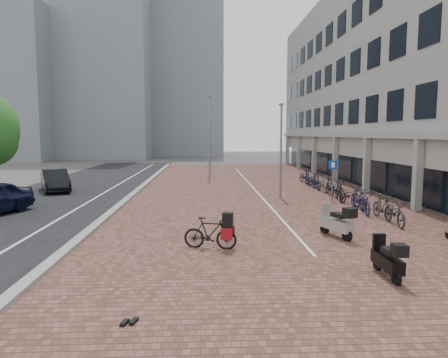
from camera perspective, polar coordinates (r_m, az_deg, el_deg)
ground at (r=14.79m, az=1.09°, el=-7.54°), size 140.00×140.00×0.00m
plaza_brick at (r=26.73m, az=3.69°, el=-1.34°), size 14.50×42.00×0.04m
street_asphalt at (r=27.77m, az=-19.51°, el=-1.41°), size 8.00×50.00×0.03m
curb at (r=26.89m, az=-11.53°, el=-1.28°), size 0.35×42.00×0.14m
lane_line at (r=27.25m, az=-15.48°, el=-1.38°), size 0.12×44.00×0.00m
parking_line at (r=26.75m, az=4.11°, el=-1.28°), size 0.10×30.00×0.00m
office_building at (r=33.74m, az=22.44°, el=14.15°), size 8.40×40.00×15.00m
bg_towers at (r=65.52m, az=-14.96°, el=15.18°), size 33.00×23.00×32.00m
car_dark at (r=27.48m, az=-22.31°, el=-0.19°), size 3.02×4.32×1.35m
hero_bike at (r=12.72m, az=-1.93°, el=-7.43°), size 1.72×0.83×1.17m
shoes at (r=8.24m, az=-13.00°, el=-18.89°), size 0.39×0.35×0.08m
scooter_front at (r=14.56m, az=15.25°, el=-5.67°), size 1.07×1.74×1.15m
scooter_mid at (r=11.00m, az=21.66°, el=-10.12°), size 0.47×1.47×1.01m
parking_sign at (r=22.23m, az=14.79°, el=0.58°), size 0.45×0.11×2.15m
lamp_near at (r=22.99m, az=7.87°, el=3.79°), size 0.12×0.12×5.14m
lamp_far at (r=32.57m, az=-2.00°, el=5.73°), size 0.12×0.12×6.49m
bike_row at (r=23.56m, az=15.09°, el=-1.31°), size 1.21×15.82×1.05m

